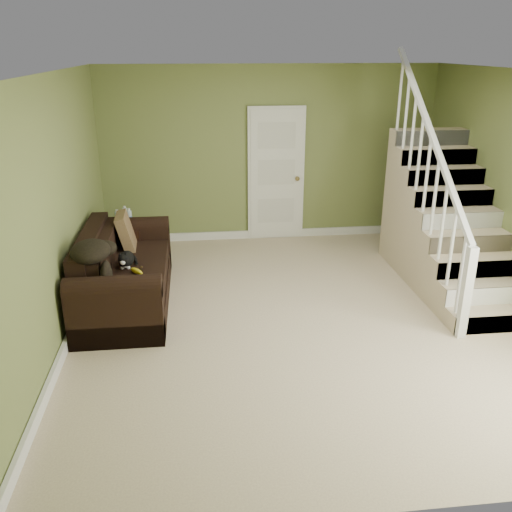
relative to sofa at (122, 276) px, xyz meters
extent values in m
cube|color=tan|center=(2.02, -0.62, -0.33)|extent=(5.00, 5.50, 0.01)
cube|color=white|center=(2.02, -0.62, 2.27)|extent=(5.00, 5.50, 0.01)
cube|color=olive|center=(2.02, 2.13, 0.97)|extent=(5.00, 0.04, 2.60)
cube|color=olive|center=(2.02, -3.37, 0.97)|extent=(5.00, 0.04, 2.60)
cube|color=olive|center=(-0.48, -0.62, 0.97)|extent=(0.04, 5.50, 2.60)
cube|color=white|center=(2.02, 2.10, -0.27)|extent=(5.00, 0.04, 0.12)
cube|color=white|center=(-0.45, -0.62, -0.27)|extent=(0.04, 5.50, 0.12)
cube|color=white|center=(4.49, -0.62, -0.27)|extent=(0.04, 5.50, 0.12)
cube|color=white|center=(2.12, 2.09, 0.68)|extent=(0.86, 0.05, 2.02)
cube|color=white|center=(2.12, 2.07, 0.67)|extent=(0.78, 0.04, 1.96)
sphere|color=olive|center=(2.44, 2.03, 0.62)|extent=(0.07, 0.07, 0.07)
cube|color=tan|center=(4.02, -1.09, -0.23)|extent=(1.00, 0.27, 0.20)
cylinder|color=white|center=(3.57, -1.09, 0.32)|extent=(0.04, 0.04, 0.90)
cube|color=tan|center=(4.02, -0.82, -0.13)|extent=(1.00, 0.27, 0.40)
cylinder|color=white|center=(3.57, -0.82, 0.52)|extent=(0.04, 0.04, 0.90)
cube|color=tan|center=(4.02, -0.55, -0.03)|extent=(1.00, 0.27, 0.60)
cylinder|color=white|center=(3.57, -0.55, 0.72)|extent=(0.04, 0.04, 0.90)
cube|color=tan|center=(4.02, -0.28, 0.07)|extent=(1.00, 0.27, 0.80)
cylinder|color=white|center=(3.57, -0.28, 0.92)|extent=(0.04, 0.04, 0.90)
cube|color=tan|center=(4.02, -0.01, 0.17)|extent=(1.00, 0.27, 1.00)
cylinder|color=white|center=(3.57, -0.01, 1.12)|extent=(0.04, 0.04, 0.90)
cube|color=tan|center=(4.02, 0.26, 0.27)|extent=(1.00, 0.27, 1.20)
cylinder|color=white|center=(3.57, 0.26, 1.32)|extent=(0.04, 0.04, 0.90)
cube|color=tan|center=(4.02, 0.53, 0.37)|extent=(1.00, 0.27, 1.40)
cylinder|color=white|center=(3.57, 0.53, 1.52)|extent=(0.04, 0.04, 0.90)
cube|color=tan|center=(4.02, 0.80, 0.47)|extent=(1.00, 0.27, 1.60)
cylinder|color=white|center=(3.57, 0.80, 1.72)|extent=(0.04, 0.04, 0.90)
cube|color=tan|center=(4.02, 1.07, 0.57)|extent=(1.00, 0.27, 1.80)
cylinder|color=white|center=(3.57, 1.07, 1.92)|extent=(0.04, 0.04, 0.90)
cube|color=white|center=(3.57, -1.24, 0.17)|extent=(0.09, 0.09, 1.00)
cube|color=white|center=(3.57, -0.01, 1.57)|extent=(0.06, 2.46, 1.84)
cube|color=black|center=(0.05, 0.00, -0.21)|extent=(0.95, 2.19, 0.25)
cube|color=black|center=(0.15, 0.00, 0.03)|extent=(0.72, 1.65, 0.22)
cube|color=black|center=(0.05, -0.97, -0.02)|extent=(0.95, 0.25, 0.62)
cube|color=black|center=(0.05, 0.97, -0.02)|extent=(0.95, 0.25, 0.62)
cylinder|color=black|center=(0.05, -0.97, 0.29)|extent=(0.95, 0.25, 0.25)
cylinder|color=black|center=(0.05, 0.97, 0.29)|extent=(0.95, 0.25, 0.25)
cube|color=black|center=(-0.33, 0.00, 0.22)|extent=(0.20, 1.69, 0.63)
cube|color=black|center=(-0.17, 0.00, 0.30)|extent=(0.14, 1.63, 0.35)
cube|color=black|center=(-0.06, 1.12, -0.03)|extent=(0.57, 0.57, 0.60)
cylinder|color=silver|center=(-0.14, 1.06, 0.37)|extent=(0.06, 0.06, 0.20)
cylinder|color=#306CBB|center=(-0.14, 1.06, 0.37)|extent=(0.07, 0.07, 0.05)
cylinder|color=white|center=(-0.14, 1.06, 0.49)|extent=(0.03, 0.03, 0.03)
cylinder|color=silver|center=(0.01, 1.10, 0.37)|extent=(0.06, 0.06, 0.20)
cylinder|color=#306CBB|center=(0.01, 1.10, 0.37)|extent=(0.07, 0.07, 0.05)
cylinder|color=white|center=(0.01, 1.10, 0.49)|extent=(0.03, 0.03, 0.03)
cylinder|color=silver|center=(-0.06, 1.22, 0.37)|extent=(0.06, 0.06, 0.20)
cylinder|color=#306CBB|center=(-0.06, 1.22, 0.37)|extent=(0.07, 0.07, 0.05)
cylinder|color=white|center=(-0.06, 1.22, 0.49)|extent=(0.03, 0.03, 0.03)
ellipsoid|color=black|center=(0.07, -0.03, 0.22)|extent=(0.20, 0.32, 0.17)
ellipsoid|color=white|center=(0.07, -0.10, 0.19)|extent=(0.11, 0.14, 0.09)
sphere|color=black|center=(0.07, -0.19, 0.28)|extent=(0.12, 0.12, 0.12)
ellipsoid|color=white|center=(0.07, -0.24, 0.26)|extent=(0.06, 0.05, 0.05)
cone|color=black|center=(0.04, -0.18, 0.34)|extent=(0.04, 0.05, 0.05)
cone|color=black|center=(0.10, -0.18, 0.34)|extent=(0.04, 0.05, 0.05)
cylinder|color=black|center=(0.15, 0.09, 0.16)|extent=(0.08, 0.24, 0.03)
ellipsoid|color=gold|center=(0.20, -0.28, 0.17)|extent=(0.18, 0.20, 0.06)
cube|color=#533121|center=(0.01, 0.62, 0.33)|extent=(0.25, 0.49, 0.49)
ellipsoid|color=black|center=(-0.19, -0.66, 0.57)|extent=(0.53, 0.61, 0.21)
camera|label=1|loc=(0.89, -5.92, 2.51)|focal=38.00mm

